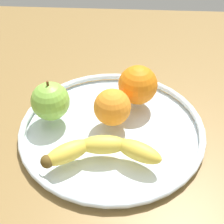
{
  "coord_description": "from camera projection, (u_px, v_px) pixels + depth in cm",
  "views": [
    {
      "loc": [
        -2.56,
        41.54,
        40.91
      ],
      "look_at": [
        0.0,
        0.0,
        4.8
      ],
      "focal_mm": 50.93,
      "sensor_mm": 36.0,
      "label": 1
    }
  ],
  "objects": [
    {
      "name": "ground_plane",
      "position": [
        112.0,
        139.0,
        0.6
      ],
      "size": [
        110.01,
        110.01,
        4.0
      ],
      "primitive_type": "cube",
      "color": "olive"
    },
    {
      "name": "fruit_bowl",
      "position": [
        112.0,
        128.0,
        0.58
      ],
      "size": [
        33.47,
        33.47,
        1.8
      ],
      "color": "silver",
      "rests_on": "ground_plane"
    },
    {
      "name": "banana",
      "position": [
        101.0,
        150.0,
        0.5
      ],
      "size": [
        19.7,
        7.6,
        3.09
      ],
      "rotation": [
        0.0,
        0.0,
        0.08
      ],
      "color": "yellow",
      "rests_on": "fruit_bowl"
    },
    {
      "name": "apple",
      "position": [
        50.0,
        101.0,
        0.57
      ],
      "size": [
        6.98,
        6.98,
        7.78
      ],
      "color": "#82BE43",
      "rests_on": "fruit_bowl"
    },
    {
      "name": "orange_back_right",
      "position": [
        138.0,
        85.0,
        0.6
      ],
      "size": [
        7.48,
        7.48,
        7.48
      ],
      "primitive_type": "sphere",
      "color": "orange",
      "rests_on": "fruit_bowl"
    },
    {
      "name": "orange_front_left",
      "position": [
        113.0,
        107.0,
        0.56
      ],
      "size": [
        6.63,
        6.63,
        6.63
      ],
      "primitive_type": "sphere",
      "color": "orange",
      "rests_on": "fruit_bowl"
    }
  ]
}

